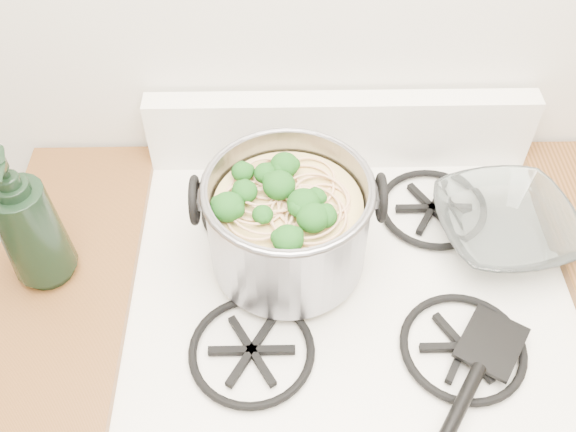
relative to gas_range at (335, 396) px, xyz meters
The scene contains 6 objects.
gas_range is the anchor object (origin of this frame).
counter_left 0.51m from the gas_range, behind, with size 0.25×0.65×0.92m.
stock_pot 0.59m from the gas_range, 162.15° to the left, with size 0.31×0.28×0.19m.
spatula 0.56m from the gas_range, 34.83° to the right, with size 0.29×0.31×0.02m, color black, non-canonical shape.
glass_bowl 0.58m from the gas_range, 14.93° to the left, with size 0.10×0.10×0.02m, color white.
bottle 0.81m from the gas_range, behind, with size 0.11×0.11×0.28m, color black.
Camera 1 is at (-0.12, 0.60, 1.83)m, focal length 40.00 mm.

